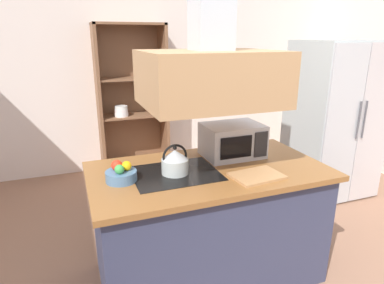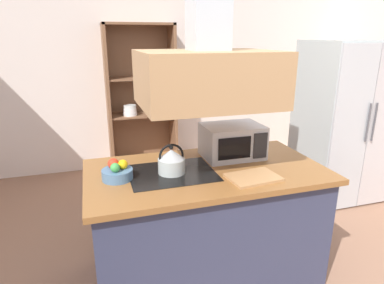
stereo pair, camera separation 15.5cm
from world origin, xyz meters
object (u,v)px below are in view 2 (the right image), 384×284
Objects in this scene: refrigerator at (343,122)px; cutting_board at (253,177)px; microwave at (232,141)px; kettle at (171,161)px; fruit_bowl at (117,172)px; dish_cabinet at (141,107)px.

refrigerator reaches higher than cutting_board.
kettle is at bearing -160.59° from microwave.
microwave is 2.22× the size of fruit_bowl.
cutting_board is 0.46m from microwave.
cutting_board is 0.74× the size of microwave.
refrigerator is 2.40m from kettle.
dish_cabinet is 9.31× the size of kettle.
cutting_board is at bearing -26.91° from kettle.
fruit_bowl is (-0.53, -2.40, 0.06)m from dish_cabinet.
dish_cabinet is 2.42m from kettle.
kettle is 0.63× the size of cutting_board.
microwave is at bearing 85.36° from cutting_board.
dish_cabinet is at bearing 77.58° from fruit_bowl.
kettle is at bearing -158.06° from refrigerator.
refrigerator is 3.88× the size of microwave.
refrigerator is 8.60× the size of fruit_bowl.
refrigerator is at bearing 21.94° from kettle.
fruit_bowl is at bearing -168.58° from microwave.
dish_cabinet is 5.84× the size of cutting_board.
kettle reaches higher than fruit_bowl.
fruit_bowl is (-0.88, 0.26, 0.04)m from cutting_board.
microwave is at bearing 11.42° from fruit_bowl.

